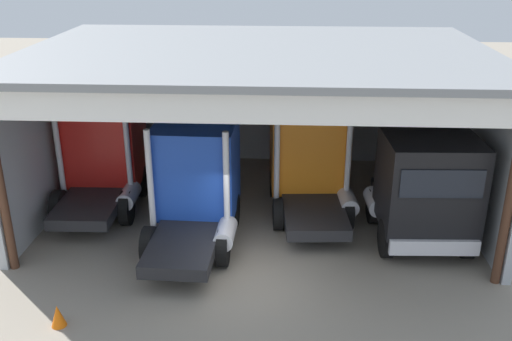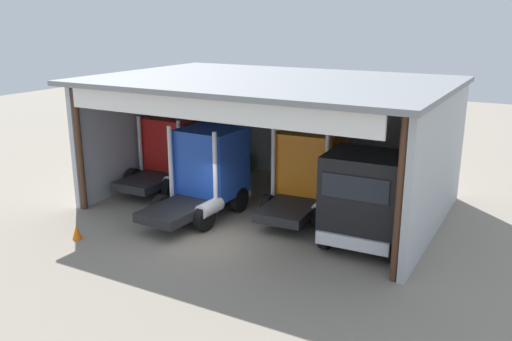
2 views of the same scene
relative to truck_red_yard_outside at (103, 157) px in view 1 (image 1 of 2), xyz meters
name	(u,v)px [view 1 (image 1 of 2)]	position (x,y,z in m)	size (l,w,h in m)	color
ground_plane	(249,277)	(5.25, -4.44, -1.73)	(80.00, 80.00, 0.00)	gray
workshop_shed	(260,93)	(5.25, 1.07, 2.04)	(14.33, 10.04, 5.46)	#ADB2B7
truck_red_yard_outside	(103,157)	(0.00, 0.00, 0.00)	(2.72, 4.70, 3.47)	red
truck_blue_left_bay	(195,181)	(3.48, -2.12, 0.09)	(2.63, 5.06, 3.72)	#1E47B7
truck_orange_right_bay	(309,158)	(6.97, 0.23, 0.04)	(2.90, 5.33, 3.67)	orange
truck_black_center_bay	(424,188)	(10.22, -2.29, 0.12)	(2.87, 4.64, 3.46)	black
oil_drum	(178,152)	(1.74, 4.10, -1.27)	(0.58, 0.58, 0.91)	#197233
tool_cart	(282,159)	(6.04, 3.46, -1.23)	(0.90, 0.60, 1.00)	red
traffic_cone	(58,316)	(0.85, -6.78, -1.45)	(0.36, 0.36, 0.56)	orange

